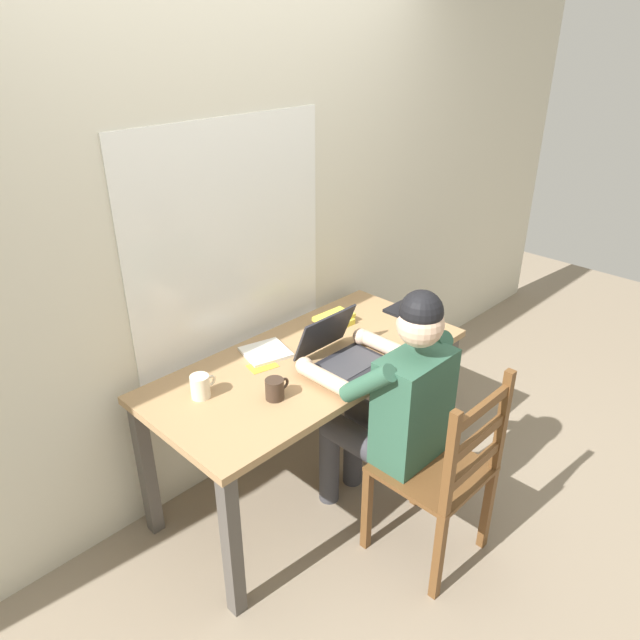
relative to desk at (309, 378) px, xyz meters
The scene contains 12 objects.
ground_plane 0.66m from the desk, ahead, with size 8.00×8.00×0.00m, color gray.
back_wall 0.78m from the desk, 90.22° to the left, with size 6.00×0.08×2.60m.
desk is the anchor object (origin of this frame).
seated_person 0.44m from the desk, 78.68° to the right, with size 0.50×0.60×1.25m.
wooden_chair 0.75m from the desk, 83.07° to the right, with size 0.42×0.42×0.94m.
laptop 0.21m from the desk, 49.19° to the right, with size 0.33×0.32×0.22m.
computer_mouse 0.40m from the desk, 22.64° to the right, with size 0.06×0.10×0.03m, color #232328.
coffee_mug_white 0.55m from the desk, 168.08° to the left, with size 0.12×0.08×0.10m.
coffee_mug_dark 0.36m from the desk, 159.01° to the right, with size 0.12×0.08×0.09m.
book_stack_main 0.40m from the desk, 25.11° to the left, with size 0.21×0.15×0.05m.
paper_pile_near_laptop 0.24m from the desk, 116.81° to the left, with size 0.20×0.20×0.02m, color silver.
landscape_photo_print 0.24m from the desk, 148.26° to the left, with size 0.13×0.09×0.00m, color gold.
Camera 1 is at (-1.66, -1.71, 2.18)m, focal length 33.41 mm.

